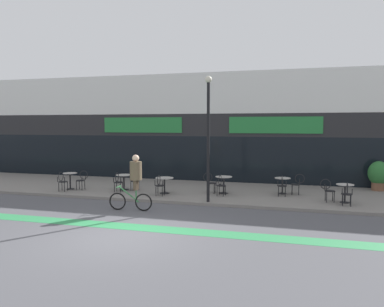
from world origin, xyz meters
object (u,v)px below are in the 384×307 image
cafe_chair_4_near (282,184)px  cafe_chair_4_side (297,183)px  cafe_chair_0_near (62,180)px  cafe_chair_0_side (82,179)px  cafe_chair_1_side (136,179)px  bistro_table_2 (164,182)px  cafe_chair_5_near (347,192)px  bistro_table_4 (283,182)px  cafe_chair_1_near (118,181)px  cafe_chair_5_side (328,189)px  cafe_chair_2_near (160,184)px  bistro_table_0 (70,178)px  bistro_table_3 (224,181)px  planter_pot (379,175)px  cafe_chair_3_side (210,181)px  bistro_table_1 (124,179)px  cafe_chair_3_near (221,184)px  bistro_table_5 (345,190)px  lamp_post (208,129)px  cyclist_0 (135,178)px

cafe_chair_4_near → cafe_chair_4_side: (0.62, 0.62, 0.00)m
cafe_chair_0_near → cafe_chair_0_side: (0.62, 0.63, 0.00)m
cafe_chair_4_side → cafe_chair_1_side: bearing=8.7°
bistro_table_2 → cafe_chair_5_near: 7.42m
bistro_table_4 → cafe_chair_1_near: 7.29m
cafe_chair_0_near → cafe_chair_4_near: bearing=-86.4°
cafe_chair_5_side → cafe_chair_2_near: bearing=179.0°
cafe_chair_0_near → cafe_chair_1_side: 3.33m
bistro_table_0 → cafe_chair_1_near: (2.51, -0.10, -0.03)m
bistro_table_3 → cafe_chair_5_near: (4.89, -1.29, -0.02)m
cafe_chair_0_near → planter_pot: bearing=-78.4°
cafe_chair_0_side → cafe_chair_1_side: (2.50, 0.52, 0.00)m
bistro_table_2 → cafe_chair_4_near: bearing=7.9°
cafe_chair_3_side → cafe_chair_4_side: (3.74, 0.61, 0.00)m
cafe_chair_1_side → cafe_chair_2_near: bearing=146.9°
bistro_table_1 → cafe_chair_3_near: size_ratio=0.84×
cafe_chair_0_side → cafe_chair_4_side: (9.63, 1.49, 0.00)m
bistro_table_1 → cafe_chair_0_near: size_ratio=0.84×
bistro_table_3 → bistro_table_5: 4.94m
cafe_chair_0_side → lamp_post: bearing=165.9°
cafe_chair_5_near → cafe_chair_5_side: same height
cafe_chair_3_near → planter_pot: bearing=-56.3°
cafe_chair_1_near → cafe_chair_4_side: (7.74, 1.60, 0.00)m
bistro_table_5 → planter_pot: (1.81, 3.33, 0.21)m
bistro_table_0 → cafe_chair_4_near: 9.67m
cafe_chair_3_near → lamp_post: bearing=176.6°
bistro_table_4 → bistro_table_5: size_ratio=0.98×
cafe_chair_4_near → cafe_chair_0_side: bearing=94.5°
cafe_chair_5_side → cyclist_0: (-6.86, -2.97, 0.58)m
cafe_chair_1_side → cyclist_0: (1.41, -3.27, 0.58)m
lamp_post → cyclist_0: lamp_post is taller
cafe_chair_4_near → cafe_chair_5_near: bearing=-118.9°
cyclist_0 → cafe_chair_1_side: bearing=-71.9°
bistro_table_3 → lamp_post: (-0.26, -1.91, 2.30)m
bistro_table_0 → bistro_table_3: bistro_table_0 is taller
bistro_table_4 → cafe_chair_0_side: (-9.00, -1.49, 0.01)m
bistro_table_2 → cafe_chair_2_near: bearing=-89.6°
bistro_table_5 → cafe_chair_3_side: (-5.52, 0.66, 0.01)m
cafe_chair_0_near → cyclist_0: (4.53, -2.12, 0.58)m
cafe_chair_3_near → cafe_chair_5_near: (4.90, -0.66, 0.00)m
bistro_table_1 → cafe_chair_3_side: size_ratio=0.84×
cafe_chair_3_near → planter_pot: planter_pot is taller
bistro_table_0 → cafe_chair_4_side: size_ratio=0.85×
bistro_table_3 → bistro_table_5: (4.89, -0.66, -0.03)m
cafe_chair_4_near → lamp_post: (-2.75, -1.89, 2.32)m
bistro_table_0 → cafe_chair_5_side: size_ratio=0.85×
cafe_chair_4_near → cafe_chair_4_side: 0.88m
cafe_chair_1_near → planter_pot: bearing=-78.7°
bistro_table_3 → cafe_chair_1_near: size_ratio=0.83×
cafe_chair_1_side → cafe_chair_5_side: size_ratio=1.00×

